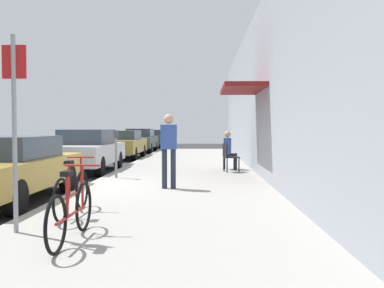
% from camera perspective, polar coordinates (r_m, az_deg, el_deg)
% --- Properties ---
extents(ground_plane, '(60.00, 60.00, 0.00)m').
position_cam_1_polar(ground_plane, '(10.24, -14.87, -6.31)').
color(ground_plane, '#2D2D30').
extents(sidewalk_slab, '(4.50, 32.00, 0.12)m').
position_cam_1_polar(sidewalk_slab, '(11.81, -1.48, -4.82)').
color(sidewalk_slab, '#9E9B93').
rests_on(sidewalk_slab, ground_plane).
extents(building_facade, '(1.40, 32.00, 5.15)m').
position_cam_1_polar(building_facade, '(11.89, 10.21, 7.34)').
color(building_facade, '#999EA8').
rests_on(building_facade, ground_plane).
extents(parked_car_0, '(1.80, 4.40, 1.33)m').
position_cam_1_polar(parked_car_0, '(9.26, -23.93, -2.97)').
color(parked_car_0, '#A58433').
rests_on(parked_car_0, ground_plane).
extents(parked_car_1, '(1.80, 4.40, 1.45)m').
position_cam_1_polar(parked_car_1, '(14.63, -14.20, -0.83)').
color(parked_car_1, '#B7B7BC').
rests_on(parked_car_1, ground_plane).
extents(parked_car_2, '(1.80, 4.40, 1.38)m').
position_cam_1_polar(parked_car_2, '(20.73, -9.46, 0.02)').
color(parked_car_2, '#A58433').
rests_on(parked_car_2, ground_plane).
extents(parked_car_3, '(1.80, 4.40, 1.46)m').
position_cam_1_polar(parked_car_3, '(26.28, -7.10, 0.55)').
color(parked_car_3, '#47514C').
rests_on(parked_car_3, ground_plane).
extents(parked_car_4, '(1.80, 4.40, 1.37)m').
position_cam_1_polar(parked_car_4, '(32.29, -5.47, 0.80)').
color(parked_car_4, '#47514C').
rests_on(parked_car_4, ground_plane).
extents(parking_meter, '(0.12, 0.10, 1.32)m').
position_cam_1_polar(parking_meter, '(11.75, -10.35, -0.84)').
color(parking_meter, slate).
rests_on(parking_meter, sidewalk_slab).
extents(street_sign, '(0.32, 0.06, 2.60)m').
position_cam_1_polar(street_sign, '(5.96, -23.10, 3.34)').
color(street_sign, gray).
rests_on(street_sign, sidewalk_slab).
extents(bicycle_0, '(0.46, 1.71, 0.90)m').
position_cam_1_polar(bicycle_0, '(5.34, -16.16, -8.94)').
color(bicycle_0, black).
rests_on(bicycle_0, sidewalk_slab).
extents(bicycle_1, '(0.46, 1.71, 0.90)m').
position_cam_1_polar(bicycle_1, '(6.90, -16.04, -6.41)').
color(bicycle_1, black).
rests_on(bicycle_1, sidewalk_slab).
extents(cafe_chair_0, '(0.51, 0.51, 0.87)m').
position_cam_1_polar(cafe_chair_0, '(13.15, 5.08, -1.64)').
color(cafe_chair_0, black).
rests_on(cafe_chair_0, sidewalk_slab).
extents(cafe_chair_1, '(0.50, 0.50, 0.87)m').
position_cam_1_polar(cafe_chair_1, '(13.98, 4.87, -1.41)').
color(cafe_chair_1, black).
rests_on(cafe_chair_1, sidewalk_slab).
extents(seated_patron_1, '(0.47, 0.41, 1.29)m').
position_cam_1_polar(seated_patron_1, '(13.97, 5.12, -0.63)').
color(seated_patron_1, '#232838').
rests_on(seated_patron_1, sidewalk_slab).
extents(pedestrian_standing, '(0.36, 0.22, 1.70)m').
position_cam_1_polar(pedestrian_standing, '(9.51, -3.19, -0.11)').
color(pedestrian_standing, '#232838').
rests_on(pedestrian_standing, sidewalk_slab).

